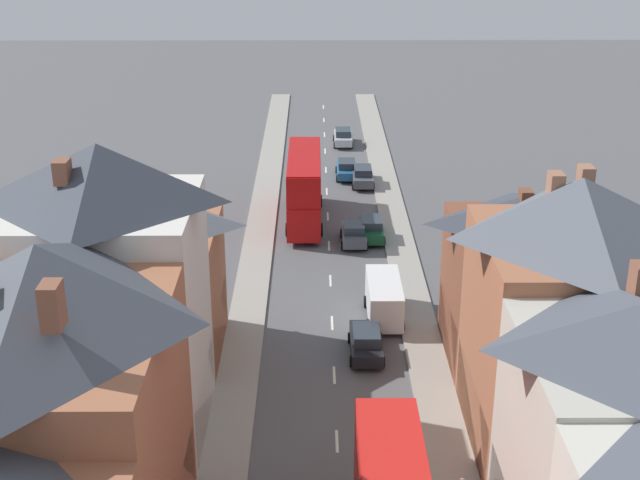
% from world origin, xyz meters
% --- Properties ---
extents(pavement_left, '(2.20, 104.00, 0.14)m').
position_xyz_m(pavement_left, '(-5.10, 38.00, 0.07)').
color(pavement_left, gray).
rests_on(pavement_left, ground).
extents(pavement_right, '(2.20, 104.00, 0.14)m').
position_xyz_m(pavement_right, '(5.10, 38.00, 0.07)').
color(pavement_right, gray).
rests_on(pavement_right, ground).
extents(centre_line_dashes, '(0.14, 97.80, 0.01)m').
position_xyz_m(centre_line_dashes, '(0.00, 36.00, 0.01)').
color(centre_line_dashes, silver).
rests_on(centre_line_dashes, ground).
extents(terrace_row_left, '(8.00, 43.30, 14.20)m').
position_xyz_m(terrace_row_left, '(-10.19, 8.82, 6.01)').
color(terrace_row_left, '#ADB2B7').
rests_on(terrace_row_left, ground).
extents(double_decker_bus_mid_street, '(2.74, 10.80, 5.30)m').
position_xyz_m(double_decker_bus_mid_street, '(-1.81, 46.92, 2.82)').
color(double_decker_bus_mid_street, '#B70F0F').
rests_on(double_decker_bus_mid_street, ground).
extents(car_near_blue, '(1.90, 4.29, 1.66)m').
position_xyz_m(car_near_blue, '(3.10, 43.32, 0.84)').
color(car_near_blue, '#144728').
rests_on(car_near_blue, ground).
extents(car_near_silver, '(1.90, 4.25, 1.63)m').
position_xyz_m(car_near_silver, '(1.80, 68.25, 0.82)').
color(car_near_silver, '#B7BABF').
rests_on(car_near_silver, ground).
extents(car_parked_left_a, '(1.90, 4.11, 1.60)m').
position_xyz_m(car_parked_left_a, '(1.80, 57.77, 0.81)').
color(car_parked_left_a, '#236093').
rests_on(car_parked_left_a, ground).
extents(car_parked_right_a, '(1.90, 4.30, 1.63)m').
position_xyz_m(car_parked_right_a, '(1.80, 26.18, 0.82)').
color(car_parked_right_a, black).
rests_on(car_parked_right_a, ground).
extents(car_parked_left_b, '(1.90, 4.38, 1.65)m').
position_xyz_m(car_parked_left_b, '(3.10, 55.73, 0.83)').
color(car_parked_left_b, '#4C515B').
rests_on(car_parked_left_b, ground).
extents(car_mid_white, '(1.90, 3.93, 1.60)m').
position_xyz_m(car_mid_white, '(1.80, 42.42, 0.81)').
color(car_mid_white, '#4C515B').
rests_on(car_mid_white, ground).
extents(delivery_van, '(2.20, 5.20, 2.41)m').
position_xyz_m(delivery_van, '(3.10, 30.61, 1.34)').
color(delivery_van, white).
rests_on(delivery_van, ground).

